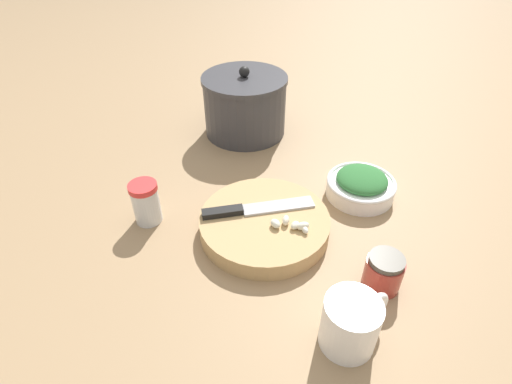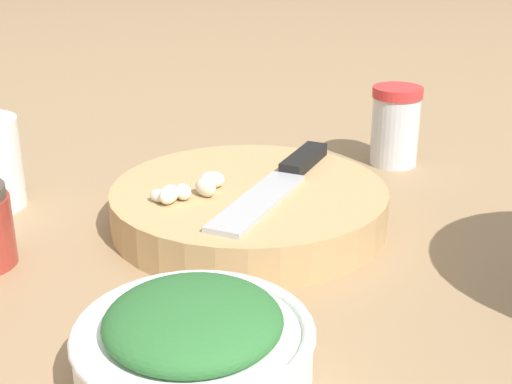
% 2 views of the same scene
% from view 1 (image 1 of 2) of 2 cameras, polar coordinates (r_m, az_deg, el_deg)
% --- Properties ---
extents(ground_plane, '(5.00, 5.00, 0.00)m').
position_cam_1_polar(ground_plane, '(0.88, 2.06, -2.11)').
color(ground_plane, '#997A56').
extents(cutting_board, '(0.26, 0.26, 0.04)m').
position_cam_1_polar(cutting_board, '(0.81, 1.22, -4.59)').
color(cutting_board, tan).
rests_on(cutting_board, ground_plane).
extents(chef_knife, '(0.19, 0.18, 0.01)m').
position_cam_1_polar(chef_knife, '(0.81, -0.63, -2.42)').
color(chef_knife, black).
rests_on(chef_knife, cutting_board).
extents(garlic_cloves, '(0.08, 0.05, 0.02)m').
position_cam_1_polar(garlic_cloves, '(0.78, 5.05, -4.64)').
color(garlic_cloves, silver).
rests_on(garlic_cloves, cutting_board).
extents(herb_bowl, '(0.15, 0.15, 0.06)m').
position_cam_1_polar(herb_bowl, '(0.93, 14.75, 0.98)').
color(herb_bowl, white).
rests_on(herb_bowl, ground_plane).
extents(spice_jar, '(0.06, 0.06, 0.09)m').
position_cam_1_polar(spice_jar, '(0.85, -15.45, -1.46)').
color(spice_jar, silver).
rests_on(spice_jar, ground_plane).
extents(coffee_mug, '(0.09, 0.12, 0.09)m').
position_cam_1_polar(coffee_mug, '(0.65, 13.44, -17.75)').
color(coffee_mug, white).
rests_on(coffee_mug, ground_plane).
extents(honey_jar, '(0.07, 0.07, 0.07)m').
position_cam_1_polar(honey_jar, '(0.74, 17.73, -10.87)').
color(honey_jar, '#9E3328').
rests_on(honey_jar, ground_plane).
extents(stock_pot, '(0.23, 0.23, 0.19)m').
position_cam_1_polar(stock_pot, '(1.12, -1.60, 12.30)').
color(stock_pot, '#38383D').
rests_on(stock_pot, ground_plane).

